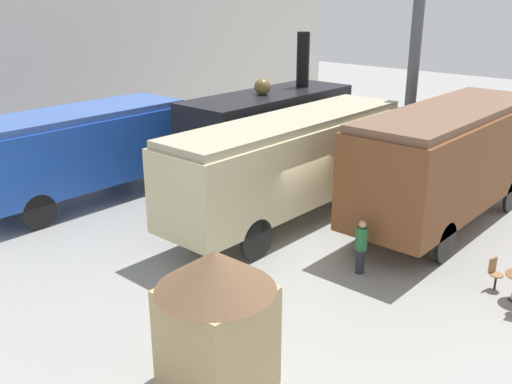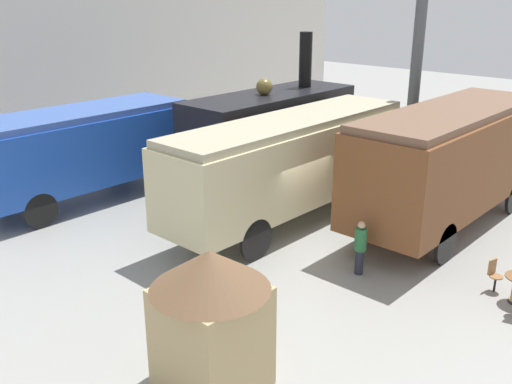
{
  "view_description": "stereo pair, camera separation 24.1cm",
  "coord_description": "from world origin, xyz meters",
  "px_view_note": "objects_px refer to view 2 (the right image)",
  "views": [
    {
      "loc": [
        -13.7,
        -10.14,
        7.54
      ],
      "look_at": [
        -1.18,
        1.0,
        1.6
      ],
      "focal_mm": 40.0,
      "sensor_mm": 36.0,
      "label": 1
    },
    {
      "loc": [
        -13.54,
        -10.31,
        7.54
      ],
      "look_at": [
        -1.18,
        1.0,
        1.6
      ],
      "focal_mm": 40.0,
      "sensor_mm": 36.0,
      "label": 2
    }
  ],
  "objects_px": {
    "streamlined_locomotive": "(97,143)",
    "steam_locomotive": "(271,130)",
    "passenger_coach_vintage": "(291,160)",
    "ticket_kiosk": "(211,313)",
    "passenger_coach_wooden": "(449,157)",
    "visitor_person": "(360,246)"
  },
  "relations": [
    {
      "from": "steam_locomotive",
      "to": "passenger_coach_vintage",
      "type": "relative_size",
      "value": 0.76
    },
    {
      "from": "streamlined_locomotive",
      "to": "passenger_coach_vintage",
      "type": "xyz_separation_m",
      "value": [
        2.94,
        -7.09,
        0.12
      ]
    },
    {
      "from": "passenger_coach_wooden",
      "to": "ticket_kiosk",
      "type": "bearing_deg",
      "value": -178.12
    },
    {
      "from": "passenger_coach_vintage",
      "to": "streamlined_locomotive",
      "type": "bearing_deg",
      "value": 112.53
    },
    {
      "from": "steam_locomotive",
      "to": "ticket_kiosk",
      "type": "relative_size",
      "value": 2.59
    },
    {
      "from": "steam_locomotive",
      "to": "streamlined_locomotive",
      "type": "bearing_deg",
      "value": 142.98
    },
    {
      "from": "passenger_coach_vintage",
      "to": "ticket_kiosk",
      "type": "bearing_deg",
      "value": -150.67
    },
    {
      "from": "visitor_person",
      "to": "ticket_kiosk",
      "type": "relative_size",
      "value": 0.53
    },
    {
      "from": "streamlined_locomotive",
      "to": "steam_locomotive",
      "type": "relative_size",
      "value": 1.31
    },
    {
      "from": "streamlined_locomotive",
      "to": "passenger_coach_wooden",
      "type": "bearing_deg",
      "value": -61.15
    },
    {
      "from": "streamlined_locomotive",
      "to": "ticket_kiosk",
      "type": "bearing_deg",
      "value": -113.09
    },
    {
      "from": "steam_locomotive",
      "to": "passenger_coach_vintage",
      "type": "bearing_deg",
      "value": -128.99
    },
    {
      "from": "passenger_coach_vintage",
      "to": "passenger_coach_wooden",
      "type": "height_order",
      "value": "passenger_coach_wooden"
    },
    {
      "from": "steam_locomotive",
      "to": "passenger_coach_wooden",
      "type": "relative_size",
      "value": 0.86
    },
    {
      "from": "ticket_kiosk",
      "to": "steam_locomotive",
      "type": "bearing_deg",
      "value": 35.84
    },
    {
      "from": "passenger_coach_vintage",
      "to": "ticket_kiosk",
      "type": "height_order",
      "value": "passenger_coach_vintage"
    },
    {
      "from": "visitor_person",
      "to": "passenger_coach_wooden",
      "type": "bearing_deg",
      "value": -1.3
    },
    {
      "from": "streamlined_locomotive",
      "to": "steam_locomotive",
      "type": "bearing_deg",
      "value": -37.02
    },
    {
      "from": "steam_locomotive",
      "to": "visitor_person",
      "type": "bearing_deg",
      "value": -121.13
    },
    {
      "from": "streamlined_locomotive",
      "to": "visitor_person",
      "type": "distance_m",
      "value": 11.16
    },
    {
      "from": "streamlined_locomotive",
      "to": "ticket_kiosk",
      "type": "height_order",
      "value": "streamlined_locomotive"
    },
    {
      "from": "passenger_coach_wooden",
      "to": "visitor_person",
      "type": "height_order",
      "value": "passenger_coach_wooden"
    }
  ]
}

